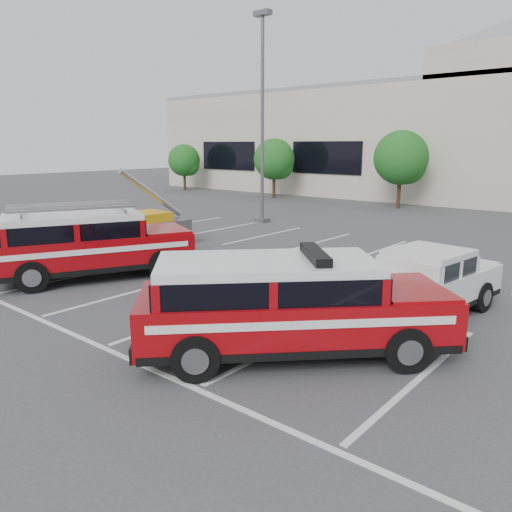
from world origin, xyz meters
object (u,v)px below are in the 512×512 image
at_px(tree_mid_left, 403,160).
at_px(utility_rig, 138,232).
at_px(fire_chief_suv, 288,312).
at_px(white_pickup, 417,292).
at_px(tree_left, 275,161).
at_px(light_pole_left, 262,120).
at_px(ladder_suv, 90,248).
at_px(tree_far_left, 185,161).

bearing_deg(tree_mid_left, utility_rig, -98.31).
height_order(fire_chief_suv, white_pickup, fire_chief_suv).
distance_m(tree_left, white_pickup, 27.09).
bearing_deg(tree_left, utility_rig, -68.16).
relative_size(tree_mid_left, white_pickup, 0.91).
relative_size(light_pole_left, fire_chief_suv, 1.82).
bearing_deg(white_pickup, light_pole_left, 150.83).
bearing_deg(tree_left, light_pole_left, -55.48).
bearing_deg(light_pole_left, fire_chief_suv, -49.08).
height_order(ladder_suv, utility_rig, utility_rig).
relative_size(tree_left, ladder_suv, 0.73).
relative_size(tree_far_left, light_pole_left, 0.39).
xyz_separation_m(tree_left, white_pickup, (19.00, -19.19, -2.14)).
relative_size(light_pole_left, utility_rig, 2.73).
xyz_separation_m(white_pickup, ladder_suv, (-9.09, -2.78, 0.26)).
bearing_deg(tree_left, tree_far_left, -180.00).
bearing_deg(fire_chief_suv, white_pickup, 117.60).
xyz_separation_m(tree_mid_left, ladder_suv, (-0.09, -21.97, -2.15)).
relative_size(fire_chief_suv, utility_rig, 1.50).
relative_size(tree_mid_left, fire_chief_suv, 0.86).
height_order(tree_left, white_pickup, tree_left).
bearing_deg(utility_rig, tree_far_left, 137.51).
bearing_deg(white_pickup, fire_chief_suv, -99.11).
relative_size(white_pickup, ladder_suv, 0.88).
xyz_separation_m(tree_left, tree_mid_left, (10.00, 0.00, 0.27)).
bearing_deg(light_pole_left, tree_far_left, 149.29).
bearing_deg(tree_left, white_pickup, -45.28).
height_order(tree_mid_left, utility_rig, tree_mid_left).
height_order(tree_left, utility_rig, tree_left).
bearing_deg(light_pole_left, white_pickup, -37.09).
bearing_deg(light_pole_left, utility_rig, -87.08).
xyz_separation_m(tree_left, utility_rig, (7.33, -18.29, -2.15)).
distance_m(tree_left, tree_mid_left, 10.00).
bearing_deg(white_pickup, tree_mid_left, 123.06).
height_order(tree_mid_left, light_pole_left, light_pole_left).
height_order(tree_far_left, ladder_suv, tree_far_left).
xyz_separation_m(tree_far_left, utility_rig, (17.33, -18.29, -1.88)).
bearing_deg(ladder_suv, white_pickup, 42.16).
relative_size(fire_chief_suv, ladder_suv, 0.93).
height_order(tree_left, fire_chief_suv, tree_left).
relative_size(fire_chief_suv, white_pickup, 1.06).
distance_m(light_pole_left, utility_rig, 9.43).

